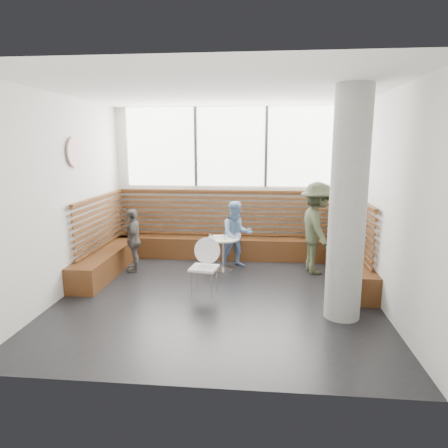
# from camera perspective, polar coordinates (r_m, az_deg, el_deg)

# --- Properties ---
(room) EXTENTS (5.00, 5.00, 3.20)m
(room) POSITION_cam_1_polar(r_m,az_deg,el_deg) (6.20, -0.88, 3.66)
(room) COLOR silver
(room) RESTS_ON ground
(booth) EXTENTS (5.00, 2.50, 1.44)m
(booth) POSITION_cam_1_polar(r_m,az_deg,el_deg) (8.16, 0.52, -3.02)
(booth) COLOR #472711
(booth) RESTS_ON ground
(concrete_column) EXTENTS (0.50, 0.50, 3.20)m
(concrete_column) POSITION_cam_1_polar(r_m,az_deg,el_deg) (5.69, 17.28, 2.44)
(concrete_column) COLOR gray
(concrete_column) RESTS_ON ground
(wall_art) EXTENTS (0.03, 0.50, 0.50)m
(wall_art) POSITION_cam_1_polar(r_m,az_deg,el_deg) (7.23, -20.59, 9.59)
(wall_art) COLOR white
(wall_art) RESTS_ON room
(cafe_table) EXTENTS (0.63, 0.63, 0.65)m
(cafe_table) POSITION_cam_1_polar(r_m,az_deg,el_deg) (7.75, -0.11, -3.35)
(cafe_table) COLOR silver
(cafe_table) RESTS_ON ground
(cafe_chair) EXTENTS (0.44, 0.43, 0.92)m
(cafe_chair) POSITION_cam_1_polar(r_m,az_deg,el_deg) (6.57, -2.79, -5.39)
(cafe_chair) COLOR white
(cafe_chair) RESTS_ON ground
(adult_man) EXTENTS (0.84, 1.23, 1.75)m
(adult_man) POSITION_cam_1_polar(r_m,az_deg,el_deg) (7.74, 13.08, -0.58)
(adult_man) COLOR #3B422C
(adult_man) RESTS_ON ground
(child_back) EXTENTS (0.77, 0.68, 1.33)m
(child_back) POSITION_cam_1_polar(r_m,az_deg,el_deg) (7.94, 1.79, -1.53)
(child_back) COLOR #7299C7
(child_back) RESTS_ON ground
(child_left) EXTENTS (0.47, 0.77, 1.22)m
(child_left) POSITION_cam_1_polar(r_m,az_deg,el_deg) (7.92, -12.81, -2.25)
(child_left) COLOR #5B5753
(child_left) RESTS_ON ground
(plate_near) EXTENTS (0.19, 0.19, 0.01)m
(plate_near) POSITION_cam_1_polar(r_m,az_deg,el_deg) (7.85, -1.24, -1.75)
(plate_near) COLOR white
(plate_near) RESTS_ON cafe_table
(plate_far) EXTENTS (0.20, 0.20, 0.01)m
(plate_far) POSITION_cam_1_polar(r_m,az_deg,el_deg) (7.83, 0.47, -1.77)
(plate_far) COLOR white
(plate_far) RESTS_ON cafe_table
(glass_left) EXTENTS (0.07, 0.07, 0.11)m
(glass_left) POSITION_cam_1_polar(r_m,az_deg,el_deg) (7.63, -1.86, -1.74)
(glass_left) COLOR white
(glass_left) RESTS_ON cafe_table
(glass_mid) EXTENTS (0.07, 0.07, 0.12)m
(glass_mid) POSITION_cam_1_polar(r_m,az_deg,el_deg) (7.62, 0.23, -1.74)
(glass_mid) COLOR white
(glass_mid) RESTS_ON cafe_table
(glass_right) EXTENTS (0.08, 0.08, 0.12)m
(glass_right) POSITION_cam_1_polar(r_m,az_deg,el_deg) (7.70, 1.59, -1.59)
(glass_right) COLOR white
(glass_right) RESTS_ON cafe_table
(menu_card) EXTENTS (0.24, 0.18, 0.00)m
(menu_card) POSITION_cam_1_polar(r_m,az_deg,el_deg) (7.52, 0.14, -2.37)
(menu_card) COLOR #A5C64C
(menu_card) RESTS_ON cafe_table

